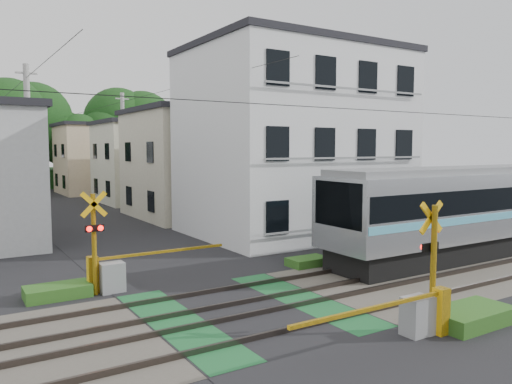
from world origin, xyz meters
TOP-DOWN VIEW (x-y plane):
  - ground at (0.00, 0.00)m, footprint 120.00×120.00m
  - track_bed at (0.00, 0.00)m, footprint 120.00×120.00m
  - crossing_signal_near at (2.59, -3.65)m, footprint 4.74×0.65m
  - crossing_signal_far at (-2.59, 3.65)m, footprint 4.74×0.65m
  - apartment_block at (8.50, 9.49)m, footprint 10.20×8.36m
  - houses_row at (0.25, 25.92)m, footprint 22.07×31.35m
  - tree_hill at (0.61, 47.61)m, footprint 40.00×13.96m
  - catenary at (6.00, 0.03)m, footprint 60.00×5.04m
  - utility_poles at (-1.05, 23.01)m, footprint 7.90×42.00m
  - pedestrian at (0.81, 35.75)m, footprint 0.72×0.52m
  - weed_patches at (1.76, -0.09)m, footprint 10.25×8.80m

SIDE VIEW (x-z plane):
  - ground at x=0.00m, z-range 0.00..0.00m
  - track_bed at x=0.00m, z-range -0.03..0.11m
  - weed_patches at x=1.76m, z-range -0.02..0.38m
  - crossing_signal_near at x=2.59m, z-range -0.83..2.25m
  - crossing_signal_far at x=-2.59m, z-range -0.83..2.25m
  - pedestrian at x=0.81m, z-range 0.00..1.84m
  - houses_row at x=0.25m, z-range -0.16..6.64m
  - catenary at x=6.00m, z-range 0.20..7.20m
  - utility_poles at x=-1.05m, z-range 0.08..8.08m
  - apartment_block at x=8.50m, z-range 0.01..9.31m
  - tree_hill at x=0.61m, z-range -0.01..11.37m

